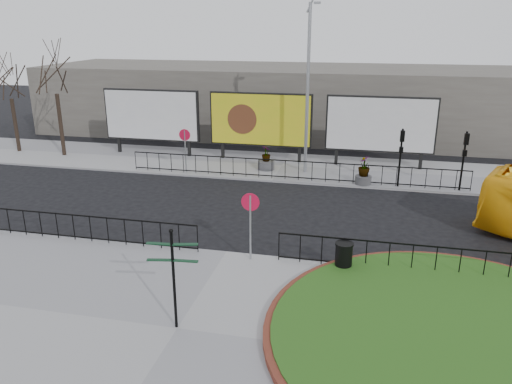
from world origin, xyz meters
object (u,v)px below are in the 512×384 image
(planter_b, at_px, (266,161))
(planter_c, at_px, (364,172))
(billboard_mid, at_px, (260,120))
(fingerpost_sign, at_px, (173,269))
(lamp_post, at_px, (308,87))
(litter_bin, at_px, (344,257))

(planter_b, distance_m, planter_c, 5.72)
(billboard_mid, bearing_deg, fingerpost_sign, -85.36)
(lamp_post, xyz_separation_m, fingerpost_sign, (-1.55, -15.93, -2.94))
(lamp_post, xyz_separation_m, planter_c, (3.24, -1.60, -4.07))
(fingerpost_sign, height_order, planter_c, fingerpost_sign)
(planter_b, bearing_deg, planter_c, -16.24)
(planter_b, bearing_deg, lamp_post, 0.00)
(litter_bin, height_order, planter_b, planter_b)
(lamp_post, distance_m, planter_b, 4.79)
(lamp_post, distance_m, litter_bin, 12.64)
(planter_b, height_order, planter_c, planter_c)
(billboard_mid, xyz_separation_m, planter_b, (0.76, -1.97, -2.00))
(lamp_post, bearing_deg, planter_b, -180.00)
(billboard_mid, xyz_separation_m, planter_c, (6.25, -3.57, -1.84))
(billboard_mid, distance_m, lamp_post, 4.23)
(billboard_mid, relative_size, planter_c, 4.11)
(litter_bin, height_order, planter_c, planter_c)
(fingerpost_sign, distance_m, litter_bin, 6.24)
(litter_bin, bearing_deg, planter_b, 113.36)
(billboard_mid, height_order, planter_c, billboard_mid)
(billboard_mid, height_order, fingerpost_sign, billboard_mid)
(billboard_mid, distance_m, fingerpost_sign, 17.97)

